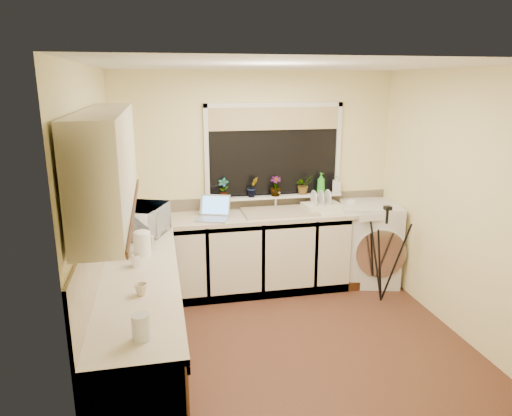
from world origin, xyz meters
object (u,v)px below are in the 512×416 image
(tripod, at_px, (384,254))
(cup_left, at_px, (141,289))
(kettle, at_px, (142,244))
(plant_a, at_px, (223,188))
(soap_bottle_clear, at_px, (337,184))
(washing_machine, at_px, (368,242))
(laptop, at_px, (213,213))
(steel_jar, at_px, (136,261))
(plant_c, at_px, (275,186))
(dish_rack, at_px, (322,206))
(microwave, at_px, (144,220))
(plant_b, at_px, (253,187))
(plant_d, at_px, (303,185))
(cup_back, at_px, (351,204))
(soap_bottle_green, at_px, (321,183))
(glass_jug, at_px, (141,327))

(tripod, relative_size, cup_left, 12.20)
(kettle, height_order, plant_a, plant_a)
(soap_bottle_clear, bearing_deg, washing_machine, -33.76)
(laptop, relative_size, steel_jar, 4.27)
(laptop, height_order, plant_c, plant_c)
(steel_jar, bearing_deg, kettle, 79.09)
(laptop, xyz_separation_m, dish_rack, (1.28, 0.11, -0.03))
(microwave, xyz_separation_m, plant_a, (0.87, 0.69, 0.12))
(kettle, distance_m, plant_b, 1.74)
(kettle, distance_m, plant_c, 1.94)
(washing_machine, relative_size, plant_c, 4.19)
(steel_jar, xyz_separation_m, plant_c, (1.53, 1.50, 0.21))
(washing_machine, xyz_separation_m, plant_d, (-0.74, 0.24, 0.68))
(microwave, distance_m, cup_left, 1.36)
(cup_back, distance_m, cup_left, 3.01)
(soap_bottle_green, distance_m, soap_bottle_clear, 0.20)
(plant_c, relative_size, cup_back, 1.86)
(glass_jug, distance_m, microwave, 1.95)
(cup_back, bearing_deg, laptop, -176.48)
(laptop, bearing_deg, plant_b, 48.05)
(microwave, xyz_separation_m, plant_d, (1.81, 0.72, 0.12))
(tripod, height_order, plant_a, plant_a)
(plant_a, relative_size, plant_c, 1.02)
(soap_bottle_green, bearing_deg, cup_back, -26.70)
(washing_machine, xyz_separation_m, cup_left, (-2.56, -1.83, 0.46))
(soap_bottle_clear, bearing_deg, plant_c, -179.02)
(microwave, height_order, plant_b, plant_b)
(plant_a, distance_m, cup_left, 2.23)
(washing_machine, distance_m, microwave, 2.66)
(glass_jug, height_order, plant_d, plant_d)
(tripod, height_order, microwave, microwave)
(tripod, distance_m, plant_c, 1.42)
(dish_rack, bearing_deg, washing_machine, -10.97)
(glass_jug, height_order, cup_left, glass_jug)
(tripod, xyz_separation_m, glass_jug, (-2.47, -1.86, 0.44))
(glass_jug, xyz_separation_m, cup_left, (-0.02, 0.59, -0.04))
(tripod, bearing_deg, plant_a, 169.20)
(tripod, height_order, plant_c, plant_c)
(dish_rack, distance_m, cup_left, 2.75)
(laptop, distance_m, tripod, 1.89)
(plant_c, distance_m, plant_d, 0.35)
(glass_jug, bearing_deg, steel_jar, 93.53)
(dish_rack, relative_size, soap_bottle_green, 1.72)
(dish_rack, xyz_separation_m, plant_b, (-0.79, 0.15, 0.23))
(washing_machine, distance_m, dish_rack, 0.73)
(tripod, bearing_deg, plant_b, 163.65)
(glass_jug, relative_size, cup_back, 1.25)
(tripod, height_order, plant_d, plant_d)
(cup_back, bearing_deg, plant_a, 173.93)
(microwave, distance_m, plant_a, 1.11)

